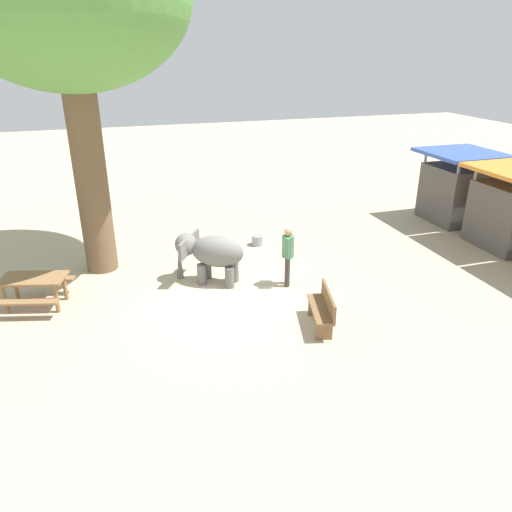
% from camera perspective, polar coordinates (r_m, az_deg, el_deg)
% --- Properties ---
extents(ground_plane, '(60.00, 60.00, 0.00)m').
position_cam_1_polar(ground_plane, '(12.58, -4.05, -4.54)').
color(ground_plane, '#BAA88C').
extents(elephant, '(1.68, 1.84, 1.34)m').
position_cam_1_polar(elephant, '(12.94, -5.38, 0.40)').
color(elephant, slate).
rests_on(elephant, ground_plane).
extents(person_handler, '(0.48, 0.32, 1.62)m').
position_cam_1_polar(person_handler, '(12.69, 3.76, 0.45)').
color(person_handler, '#3F3833').
rests_on(person_handler, ground_plane).
extents(wooden_bench, '(1.46, 0.74, 0.88)m').
position_cam_1_polar(wooden_bench, '(11.08, 7.88, -6.09)').
color(wooden_bench, brown).
rests_on(wooden_bench, ground_plane).
extents(picnic_table_near, '(1.82, 1.84, 0.78)m').
position_cam_1_polar(picnic_table_near, '(12.93, -24.58, -3.07)').
color(picnic_table_near, olive).
rests_on(picnic_table_near, ground_plane).
extents(market_stall_blue, '(2.50, 2.50, 2.52)m').
position_cam_1_polar(market_stall_blue, '(18.98, 22.42, 7.14)').
color(market_stall_blue, '#59514C').
rests_on(market_stall_blue, ground_plane).
extents(market_stall_orange, '(2.50, 2.50, 2.52)m').
position_cam_1_polar(market_stall_orange, '(17.16, 27.78, 4.60)').
color(market_stall_orange, '#59514C').
rests_on(market_stall_orange, ground_plane).
extents(feed_bucket, '(0.36, 0.36, 0.32)m').
position_cam_1_polar(feed_bucket, '(15.59, 0.14, 1.85)').
color(feed_bucket, gray).
rests_on(feed_bucket, ground_plane).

